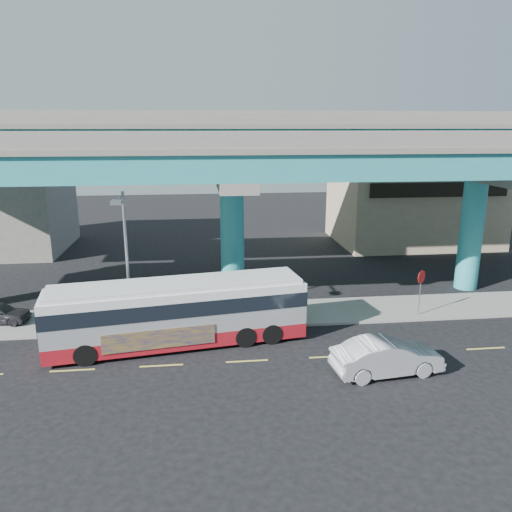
{
  "coord_description": "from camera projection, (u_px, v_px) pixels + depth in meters",
  "views": [
    {
      "loc": [
        -2.07,
        -21.75,
        10.8
      ],
      "look_at": [
        0.92,
        4.0,
        4.0
      ],
      "focal_mm": 35.0,
      "sensor_mm": 36.0,
      "label": 1
    }
  ],
  "objects": [
    {
      "name": "street_lamp",
      "position": [
        124.0,
        244.0,
        25.26
      ],
      "size": [
        0.5,
        2.44,
        7.43
      ],
      "color": "gray",
      "rests_on": "sidewalk"
    },
    {
      "name": "viaduct",
      "position": [
        231.0,
        154.0,
        30.3
      ],
      "size": [
        52.0,
        12.4,
        11.7
      ],
      "color": "teal",
      "rests_on": "ground"
    },
    {
      "name": "sidewalk",
      "position": [
        237.0,
        315.0,
        29.14
      ],
      "size": [
        70.0,
        4.0,
        0.15
      ],
      "primitive_type": "cube",
      "color": "gray",
      "rests_on": "ground"
    },
    {
      "name": "sedan",
      "position": [
        387.0,
        357.0,
        22.23
      ],
      "size": [
        2.82,
        5.32,
        1.63
      ],
      "primitive_type": "imported",
      "rotation": [
        0.0,
        0.0,
        1.68
      ],
      "color": "#AAAAAF",
      "rests_on": "ground"
    },
    {
      "name": "lane_markings",
      "position": [
        247.0,
        361.0,
        23.58
      ],
      "size": [
        58.0,
        0.12,
        0.01
      ],
      "color": "#D8C64C",
      "rests_on": "ground"
    },
    {
      "name": "transit_bus",
      "position": [
        178.0,
        311.0,
        25.02
      ],
      "size": [
        13.09,
        4.66,
        3.3
      ],
      "rotation": [
        0.0,
        0.0,
        0.15
      ],
      "color": "maroon",
      "rests_on": "ground"
    },
    {
      "name": "ground",
      "position": [
        246.0,
        358.0,
        23.87
      ],
      "size": [
        120.0,
        120.0,
        0.0
      ],
      "primitive_type": "plane",
      "color": "black",
      "rests_on": "ground"
    },
    {
      "name": "stop_sign",
      "position": [
        421.0,
        283.0,
        28.52
      ],
      "size": [
        0.67,
        0.5,
        2.68
      ],
      "rotation": [
        0.0,
        0.0,
        0.23
      ],
      "color": "gray",
      "rests_on": "sidewalk"
    },
    {
      "name": "building_beige",
      "position": [
        412.0,
        205.0,
        47.07
      ],
      "size": [
        14.0,
        10.23,
        7.0
      ],
      "color": "tan",
      "rests_on": "ground"
    }
  ]
}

